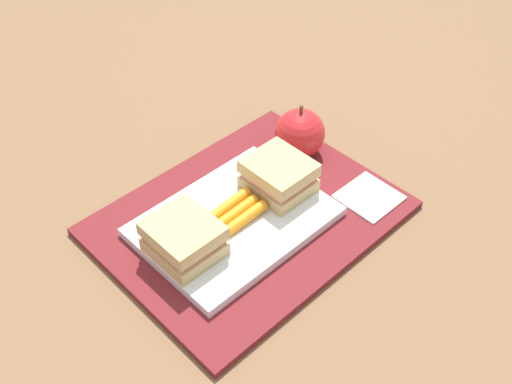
% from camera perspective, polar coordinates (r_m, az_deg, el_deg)
% --- Properties ---
extents(ground_plane, '(2.40, 2.40, 0.00)m').
position_cam_1_polar(ground_plane, '(0.79, -0.65, -2.65)').
color(ground_plane, brown).
extents(lunchbag_mat, '(0.36, 0.28, 0.01)m').
position_cam_1_polar(lunchbag_mat, '(0.79, -0.66, -2.39)').
color(lunchbag_mat, maroon).
rests_on(lunchbag_mat, ground_plane).
extents(food_tray, '(0.23, 0.17, 0.01)m').
position_cam_1_polar(food_tray, '(0.77, -2.02, -2.75)').
color(food_tray, white).
rests_on(food_tray, lunchbag_mat).
extents(sandwich_half_left, '(0.07, 0.08, 0.04)m').
position_cam_1_polar(sandwich_half_left, '(0.71, -6.71, -4.30)').
color(sandwich_half_left, tan).
rests_on(sandwich_half_left, food_tray).
extents(sandwich_half_right, '(0.07, 0.08, 0.04)m').
position_cam_1_polar(sandwich_half_right, '(0.79, 2.13, 1.51)').
color(sandwich_half_right, tan).
rests_on(sandwich_half_right, food_tray).
extents(carrot_sticks_bundle, '(0.08, 0.04, 0.02)m').
position_cam_1_polar(carrot_sticks_bundle, '(0.76, -2.09, -2.09)').
color(carrot_sticks_bundle, orange).
rests_on(carrot_sticks_bundle, food_tray).
extents(apple, '(0.07, 0.07, 0.08)m').
position_cam_1_polar(apple, '(0.85, 4.08, 5.45)').
color(apple, red).
rests_on(apple, lunchbag_mat).
extents(paper_napkin, '(0.07, 0.07, 0.00)m').
position_cam_1_polar(paper_napkin, '(0.82, 10.44, -0.46)').
color(paper_napkin, white).
rests_on(paper_napkin, lunchbag_mat).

